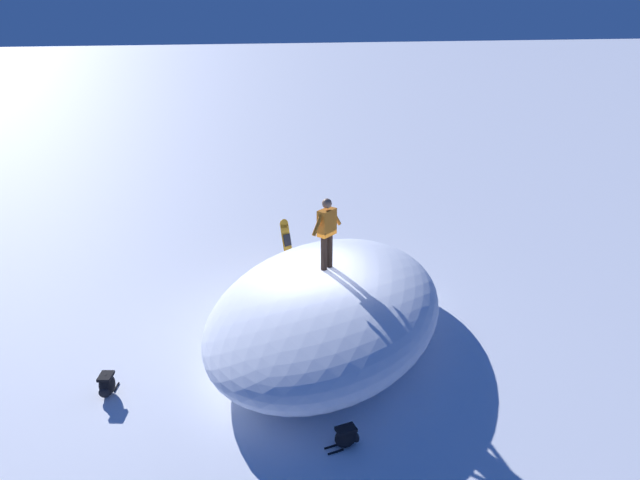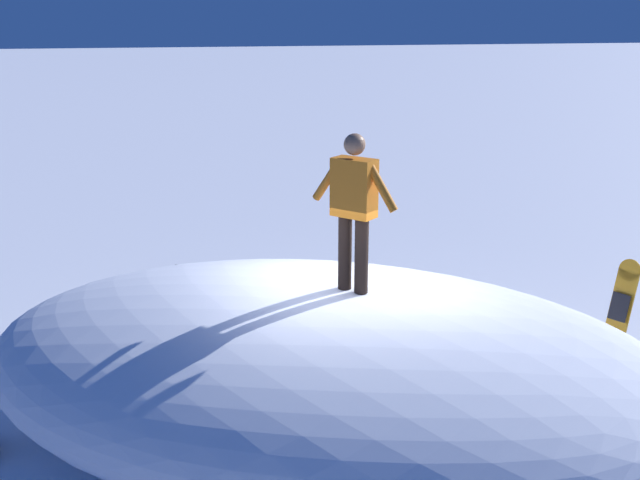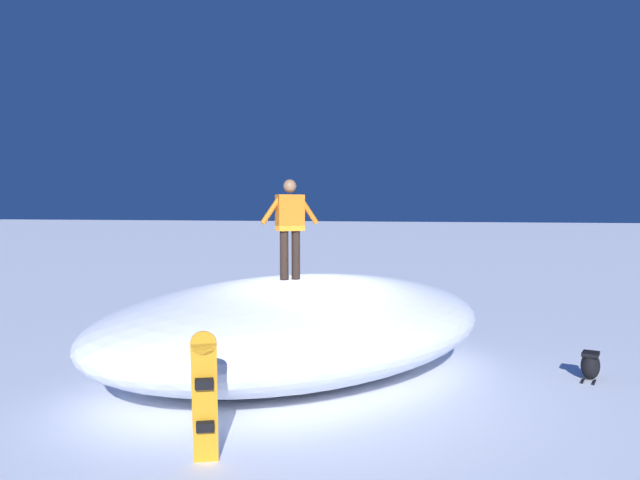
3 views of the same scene
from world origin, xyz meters
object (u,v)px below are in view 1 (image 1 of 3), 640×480
snowboarder_standing (327,229)px  snowboard_primary_upright (287,245)px  backpack_near (107,385)px  backpack_far (346,437)px

snowboarder_standing → snowboard_primary_upright: 3.96m
snowboarder_standing → backpack_near: snowboarder_standing is taller
snowboard_primary_upright → snowboarder_standing: bearing=-175.8°
snowboard_primary_upright → backpack_far: snowboard_primary_upright is taller
backpack_near → snowboard_primary_upright: bearing=-42.6°
backpack_near → backpack_far: backpack_near is taller
snowboard_primary_upright → backpack_far: 7.33m
snowboard_primary_upright → backpack_far: size_ratio=2.42×
snowboard_primary_upright → backpack_near: (-4.85, 4.45, -0.55)m
snowboarder_standing → backpack_near: 5.41m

